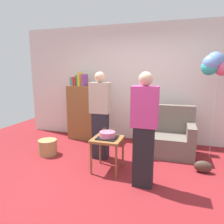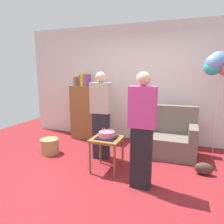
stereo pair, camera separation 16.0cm
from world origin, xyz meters
name	(u,v)px [view 2 (the right image)]	position (x,y,z in m)	size (l,w,h in m)	color
ground_plane	(115,179)	(0.00, 0.00, 0.00)	(8.00, 8.00, 0.00)	maroon
wall_back	(144,84)	(0.00, 2.05, 1.35)	(6.00, 0.10, 2.70)	silver
couch	(167,138)	(0.65, 1.31, 0.34)	(1.10, 0.70, 0.96)	#6B6056
bookshelf	(88,111)	(-1.29, 1.69, 0.68)	(0.80, 0.36, 1.61)	brown
side_table	(107,143)	(-0.23, 0.25, 0.48)	(0.48, 0.48, 0.56)	brown
birthday_cake	(107,135)	(-0.23, 0.25, 0.61)	(0.32, 0.32, 0.17)	black
person_blowing_candles	(101,115)	(-0.52, 0.70, 0.83)	(0.36, 0.22, 1.63)	#23232D
person_holding_cake	(142,130)	(0.41, -0.04, 0.83)	(0.36, 0.22, 1.63)	black
wicker_basket	(50,146)	(-1.58, 0.53, 0.15)	(0.36, 0.36, 0.30)	#A88451
handbag	(204,169)	(1.29, 0.63, 0.10)	(0.28, 0.14, 0.20)	#473328
balloon_bunch	(218,64)	(1.43, 1.37, 1.76)	(0.52, 0.36, 1.98)	silver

